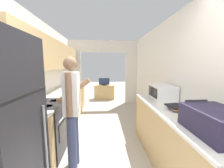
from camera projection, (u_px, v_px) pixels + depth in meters
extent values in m
cube|color=white|center=(26.00, 82.00, 2.39)|extent=(0.06, 7.19, 2.50)
cube|color=tan|center=(54.00, 55.00, 3.24)|extent=(0.32, 3.64, 0.64)
cube|color=white|center=(177.00, 81.00, 2.56)|extent=(0.06, 7.19, 2.50)
cube|color=white|center=(73.00, 78.00, 5.42)|extent=(0.65, 0.06, 2.05)
cube|color=white|center=(133.00, 78.00, 5.57)|extent=(0.65, 0.06, 2.05)
cube|color=white|center=(103.00, 46.00, 5.33)|extent=(3.06, 0.06, 0.45)
cube|color=tan|center=(27.00, 149.00, 1.82)|extent=(0.60, 0.38, 0.87)
cube|color=silver|center=(24.00, 117.00, 1.76)|extent=(0.62, 0.39, 0.03)
cube|color=tan|center=(69.00, 103.00, 4.00)|extent=(0.60, 2.49, 0.87)
cube|color=silver|center=(68.00, 88.00, 3.95)|extent=(0.62, 2.50, 0.03)
cube|color=tan|center=(174.00, 140.00, 2.05)|extent=(0.60, 2.17, 0.87)
cube|color=silver|center=(176.00, 111.00, 1.99)|extent=(0.62, 2.20, 0.03)
cube|color=black|center=(28.00, 93.00, 1.17)|extent=(0.01, 0.69, 0.01)
cylinder|color=#99999E|center=(45.00, 139.00, 1.47)|extent=(0.02, 0.02, 0.73)
cube|color=black|center=(46.00, 128.00, 2.39)|extent=(0.62, 0.77, 0.90)
cube|color=black|center=(64.00, 128.00, 2.41)|extent=(0.01, 0.52, 0.27)
cylinder|color=#B7B7BC|center=(65.00, 115.00, 2.38)|extent=(0.02, 0.62, 0.02)
cube|color=black|center=(26.00, 99.00, 2.30)|extent=(0.04, 0.77, 0.14)
cylinder|color=#232328|center=(47.00, 106.00, 2.17)|extent=(0.16, 0.16, 0.01)
cylinder|color=#232328|center=(55.00, 101.00, 2.50)|extent=(0.16, 0.16, 0.01)
cylinder|color=#232328|center=(31.00, 106.00, 2.15)|extent=(0.16, 0.16, 0.01)
cylinder|color=#232328|center=(41.00, 101.00, 2.49)|extent=(0.16, 0.16, 0.01)
cylinder|color=#384266|center=(72.00, 144.00, 1.97)|extent=(0.13, 0.13, 0.83)
cylinder|color=#384266|center=(75.00, 138.00, 2.14)|extent=(0.13, 0.13, 0.83)
cube|color=white|center=(71.00, 94.00, 1.95)|extent=(0.21, 0.21, 0.62)
cylinder|color=#8C664C|center=(69.00, 95.00, 1.81)|extent=(0.08, 0.08, 0.59)
cylinder|color=#8C664C|center=(74.00, 91.00, 2.09)|extent=(0.53, 0.08, 0.40)
sphere|color=#8C664C|center=(70.00, 64.00, 1.89)|extent=(0.19, 0.19, 0.19)
cube|color=#231E38|center=(216.00, 126.00, 1.28)|extent=(0.42, 0.56, 0.15)
cube|color=#231E38|center=(217.00, 114.00, 1.26)|extent=(0.42, 0.56, 0.08)
cube|color=#2D2D33|center=(196.00, 104.00, 1.55)|extent=(0.25, 0.02, 0.10)
cube|color=white|center=(163.00, 92.00, 2.63)|extent=(0.38, 0.51, 0.27)
cube|color=black|center=(154.00, 92.00, 2.57)|extent=(0.01, 0.30, 0.18)
cube|color=#38383D|center=(150.00, 90.00, 2.79)|extent=(0.01, 0.10, 0.19)
cube|color=#2D4C99|center=(177.00, 109.00, 1.99)|extent=(0.22, 0.26, 0.03)
cube|color=#C67028|center=(176.00, 108.00, 1.96)|extent=(0.18, 0.27, 0.02)
cube|color=black|center=(176.00, 106.00, 1.97)|extent=(0.25, 0.27, 0.02)
cube|color=tan|center=(104.00, 92.00, 6.32)|extent=(0.90, 0.42, 0.64)
cube|color=black|center=(104.00, 85.00, 6.23)|extent=(0.21, 0.16, 0.02)
cube|color=black|center=(104.00, 81.00, 6.21)|extent=(0.47, 0.04, 0.30)
cube|color=navy|center=(104.00, 82.00, 6.18)|extent=(0.44, 0.01, 0.26)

